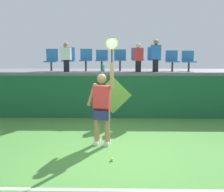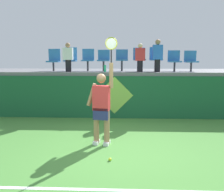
% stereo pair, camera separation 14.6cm
% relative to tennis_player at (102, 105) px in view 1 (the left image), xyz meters
% --- Properties ---
extents(ground_plane, '(40.00, 40.00, 0.00)m').
position_rel_tennis_player_xyz_m(ground_plane, '(0.45, -0.59, -0.95)').
color(ground_plane, '#478438').
extents(court_back_wall, '(12.05, 0.20, 1.46)m').
position_rel_tennis_player_xyz_m(court_back_wall, '(0.45, 2.70, -0.23)').
color(court_back_wall, '#195633').
rests_on(court_back_wall, ground_plane).
extents(spectator_platform, '(12.05, 3.02, 0.12)m').
position_rel_tennis_player_xyz_m(spectator_platform, '(0.45, 4.16, 0.56)').
color(spectator_platform, slate).
rests_on(spectator_platform, court_back_wall).
extents(court_baseline_stripe, '(10.84, 0.08, 0.01)m').
position_rel_tennis_player_xyz_m(court_baseline_stripe, '(0.45, -2.07, -0.95)').
color(court_baseline_stripe, white).
rests_on(court_baseline_stripe, ground_plane).
extents(tennis_player, '(0.75, 0.33, 2.52)m').
position_rel_tennis_player_xyz_m(tennis_player, '(0.00, 0.00, 0.00)').
color(tennis_player, white).
rests_on(tennis_player, ground_plane).
extents(tennis_ball, '(0.07, 0.07, 0.07)m').
position_rel_tennis_player_xyz_m(tennis_ball, '(0.24, -0.97, -0.92)').
color(tennis_ball, '#D1E533').
rests_on(tennis_ball, ground_plane).
extents(water_bottle, '(0.08, 0.08, 0.24)m').
position_rel_tennis_player_xyz_m(water_bottle, '(-0.12, 2.86, 0.74)').
color(water_bottle, '#26B272').
rests_on(water_bottle, spectator_platform).
extents(stadium_chair_0, '(0.44, 0.42, 0.82)m').
position_rel_tennis_player_xyz_m(stadium_chair_0, '(-2.08, 3.48, 1.06)').
color(stadium_chair_0, '#38383D').
rests_on(stadium_chair_0, spectator_platform).
extents(stadium_chair_1, '(0.44, 0.42, 0.88)m').
position_rel_tennis_player_xyz_m(stadium_chair_1, '(-1.45, 3.49, 1.10)').
color(stadium_chair_1, '#38383D').
rests_on(stadium_chair_1, spectator_platform).
extents(stadium_chair_2, '(0.44, 0.42, 0.82)m').
position_rel_tennis_player_xyz_m(stadium_chair_2, '(-0.80, 3.48, 1.08)').
color(stadium_chair_2, '#38383D').
rests_on(stadium_chair_2, spectator_platform).
extents(stadium_chair_3, '(0.44, 0.42, 0.79)m').
position_rel_tennis_player_xyz_m(stadium_chair_3, '(-0.21, 3.47, 1.07)').
color(stadium_chair_3, '#38383D').
rests_on(stadium_chair_3, spectator_platform).
extents(stadium_chair_4, '(0.44, 0.42, 0.80)m').
position_rel_tennis_player_xyz_m(stadium_chair_4, '(0.46, 3.47, 1.08)').
color(stadium_chair_4, '#38383D').
rests_on(stadium_chair_4, spectator_platform).
extents(stadium_chair_5, '(0.44, 0.42, 0.86)m').
position_rel_tennis_player_xyz_m(stadium_chair_5, '(1.10, 3.48, 1.11)').
color(stadium_chair_5, '#38383D').
rests_on(stadium_chair_5, spectator_platform).
extents(stadium_chair_6, '(0.44, 0.42, 0.88)m').
position_rel_tennis_player_xyz_m(stadium_chair_6, '(1.70, 3.48, 1.12)').
color(stadium_chair_6, '#38383D').
rests_on(stadium_chair_6, spectator_platform).
extents(stadium_chair_7, '(0.44, 0.42, 0.76)m').
position_rel_tennis_player_xyz_m(stadium_chair_7, '(2.37, 3.48, 1.04)').
color(stadium_chair_7, '#38383D').
rests_on(stadium_chair_7, spectator_platform).
extents(stadium_chair_8, '(0.44, 0.42, 0.75)m').
position_rel_tennis_player_xyz_m(stadium_chair_8, '(2.97, 3.48, 1.04)').
color(stadium_chair_8, '#38383D').
rests_on(stadium_chair_8, spectator_platform).
extents(spectator_0, '(0.34, 0.20, 1.02)m').
position_rel_tennis_player_xyz_m(spectator_0, '(-1.45, 3.06, 1.15)').
color(spectator_0, black).
rests_on(spectator_0, spectator_platform).
extents(spectator_1, '(0.34, 0.20, 0.99)m').
position_rel_tennis_player_xyz_m(spectator_1, '(1.10, 3.07, 1.13)').
color(spectator_1, black).
rests_on(spectator_1, spectator_platform).
extents(spectator_2, '(0.34, 0.20, 1.12)m').
position_rel_tennis_player_xyz_m(spectator_2, '(1.70, 3.04, 1.21)').
color(spectator_2, black).
rests_on(spectator_2, spectator_platform).
extents(wall_signage_mount, '(1.27, 0.01, 1.44)m').
position_rel_tennis_player_xyz_m(wall_signage_mount, '(0.22, 2.59, -0.95)').
color(wall_signage_mount, '#195633').
rests_on(wall_signage_mount, ground_plane).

